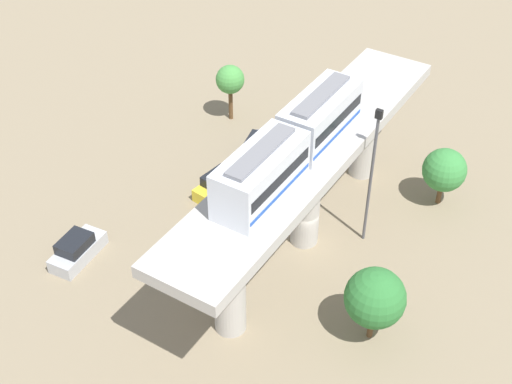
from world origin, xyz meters
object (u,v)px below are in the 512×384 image
at_px(parked_car_blue, 258,148).
at_px(signal_post, 372,172).
at_px(parked_car_silver, 77,250).
at_px(tree_near_viaduct, 375,298).
at_px(tree_mid_lot, 230,80).
at_px(train, 292,144).
at_px(parked_car_yellow, 220,185).
at_px(tree_far_corner, 444,170).

height_order(parked_car_blue, signal_post, signal_post).
relative_size(parked_car_silver, signal_post, 0.42).
bearing_deg(tree_near_viaduct, tree_mid_lot, -37.37).
relative_size(tree_near_viaduct, tree_mid_lot, 1.01).
relative_size(parked_car_silver, tree_near_viaduct, 0.86).
xyz_separation_m(parked_car_silver, tree_mid_lot, (0.89, -19.78, 3.00)).
height_order(train, parked_car_blue, train).
bearing_deg(train, tree_mid_lot, -44.06).
xyz_separation_m(parked_car_yellow, parked_car_blue, (0.04, -5.48, 0.00)).
xyz_separation_m(parked_car_silver, tree_near_viaduct, (-19.39, -4.29, 2.53)).
distance_m(train, parked_car_silver, 16.48).
distance_m(parked_car_silver, tree_near_viaduct, 20.02).
bearing_deg(train, signal_post, -126.53).
bearing_deg(signal_post, parked_car_blue, -21.11).
xyz_separation_m(parked_car_yellow, tree_mid_lot, (4.97, -8.95, 3.00)).
bearing_deg(tree_near_viaduct, parked_car_yellow, -23.13).
height_order(train, parked_car_silver, train).
bearing_deg(tree_mid_lot, signal_post, 154.23).
distance_m(tree_mid_lot, signal_post, 18.15).
distance_m(train, signal_post, 6.77).
relative_size(tree_far_corner, signal_post, 0.44).
height_order(parked_car_silver, tree_far_corner, tree_far_corner).
height_order(train, tree_mid_lot, train).
bearing_deg(tree_near_viaduct, train, -22.35).
distance_m(parked_car_silver, tree_mid_lot, 20.03).
distance_m(parked_car_blue, tree_near_viaduct, 19.66).
relative_size(parked_car_silver, tree_mid_lot, 0.87).
bearing_deg(signal_post, parked_car_silver, 37.85).
height_order(parked_car_yellow, tree_mid_lot, tree_mid_lot).
relative_size(parked_car_silver, tree_far_corner, 0.96).
bearing_deg(tree_near_viaduct, parked_car_blue, -38.06).
xyz_separation_m(tree_near_viaduct, tree_mid_lot, (20.28, -15.49, 0.47)).
xyz_separation_m(tree_near_viaduct, signal_post, (4.03, -7.65, 2.48)).
bearing_deg(train, tree_far_corner, -119.97).
distance_m(train, parked_car_blue, 14.75).
relative_size(parked_car_yellow, parked_car_silver, 1.01).
xyz_separation_m(train, parked_car_blue, (7.92, -8.96, -8.63)).
relative_size(train, tree_near_viaduct, 2.67).
height_order(parked_car_blue, tree_far_corner, tree_far_corner).
bearing_deg(parked_car_blue, train, 118.11).
xyz_separation_m(parked_car_blue, tree_mid_lot, (4.93, -3.47, 3.00)).
distance_m(parked_car_silver, signal_post, 20.08).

